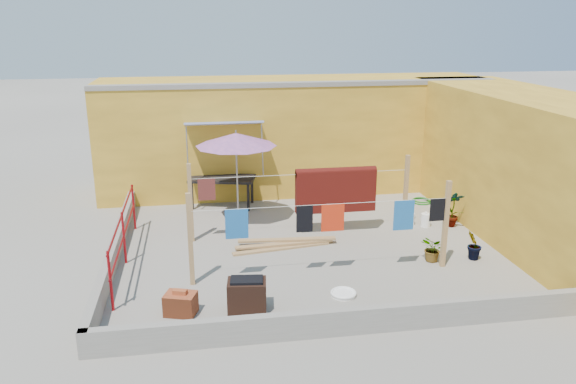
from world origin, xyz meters
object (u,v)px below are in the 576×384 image
object	(u,v)px
patio_umbrella	(236,140)
plant_back_a	(332,187)
outdoor_table	(222,180)
white_basin	(343,293)
green_hose	(421,201)
water_jug_a	(426,220)
water_jug_b	(410,219)
brick_stack	(181,304)
brazier	(247,295)

from	to	relation	value
patio_umbrella	plant_back_a	distance (m)	3.49
patio_umbrella	outdoor_table	distance (m)	1.99
white_basin	green_hose	bearing A→B (deg)	54.76
water_jug_a	plant_back_a	size ratio (longest dim) A/B	0.48
outdoor_table	water_jug_a	world-z (taller)	outdoor_table
outdoor_table	water_jug_b	bearing A→B (deg)	-26.43
plant_back_a	outdoor_table	bearing A→B (deg)	-180.00
brick_stack	water_jug_b	xyz separation A→B (m)	(5.43, 3.51, -0.04)
brazier	water_jug_b	size ratio (longest dim) A/B	2.10
patio_umbrella	outdoor_table	bearing A→B (deg)	101.98
patio_umbrella	white_basin	distance (m)	4.85
brazier	water_jug_a	bearing A→B (deg)	36.20
green_hose	outdoor_table	bearing A→B (deg)	174.07
brick_stack	water_jug_b	world-z (taller)	brick_stack
water_jug_a	patio_umbrella	bearing A→B (deg)	167.88
plant_back_a	water_jug_a	bearing A→B (deg)	-53.62
white_basin	plant_back_a	distance (m)	5.64
outdoor_table	brazier	distance (m)	5.78
brazier	green_hose	size ratio (longest dim) A/B	1.27
patio_umbrella	water_jug_b	distance (m)	4.62
water_jug_b	brazier	bearing A→B (deg)	-140.38
white_basin	plant_back_a	xyz separation A→B (m)	(1.12, 5.52, 0.34)
brazier	plant_back_a	xyz separation A→B (m)	(2.89, 5.76, 0.10)
outdoor_table	white_basin	xyz separation A→B (m)	(1.88, -5.52, -0.67)
patio_umbrella	water_jug_b	bearing A→B (deg)	-10.78
outdoor_table	brazier	bearing A→B (deg)	-88.86
white_basin	water_jug_a	distance (m)	4.26
brick_stack	water_jug_b	distance (m)	6.47
water_jug_b	green_hose	xyz separation A→B (m)	(0.96, 1.64, -0.11)
white_basin	water_jug_b	distance (m)	4.18
outdoor_table	white_basin	size ratio (longest dim) A/B	3.90
brazier	plant_back_a	size ratio (longest dim) A/B	0.91
patio_umbrella	water_jug_a	distance (m)	4.94
white_basin	plant_back_a	size ratio (longest dim) A/B	0.61
brick_stack	outdoor_table	bearing A→B (deg)	79.99
water_jug_a	brick_stack	bearing A→B (deg)	-149.89
patio_umbrella	plant_back_a	bearing A→B (deg)	27.57
green_hose	plant_back_a	distance (m)	2.47
water_jug_b	white_basin	bearing A→B (deg)	-127.39
patio_umbrella	brazier	size ratio (longest dim) A/B	3.29
water_jug_a	plant_back_a	bearing A→B (deg)	126.38
patio_umbrella	water_jug_b	xyz separation A→B (m)	(4.12, -0.78, -1.93)
outdoor_table	brazier	world-z (taller)	outdoor_table
brick_stack	white_basin	distance (m)	2.90
outdoor_table	green_hose	world-z (taller)	outdoor_table
brazier	water_jug_b	world-z (taller)	brazier
outdoor_table	brick_stack	world-z (taller)	outdoor_table
white_basin	water_jug_a	size ratio (longest dim) A/B	1.28
brazier	white_basin	world-z (taller)	brazier
water_jug_a	white_basin	bearing A→B (deg)	-132.33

